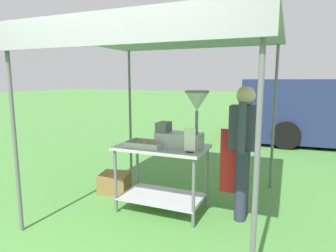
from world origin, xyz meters
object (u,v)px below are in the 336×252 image
(donut_fryer, at_px, (184,125))
(vendor, at_px, (243,145))
(donut_cart, at_px, (162,165))
(supply_crate, at_px, (115,182))
(menu_sign, at_px, (190,142))
(donut_tray, at_px, (146,145))
(stall_canopy, at_px, (165,40))

(donut_fryer, xyz_separation_m, vendor, (0.69, 0.18, -0.23))
(donut_cart, xyz_separation_m, supply_crate, (-0.92, 0.30, -0.46))
(menu_sign, xyz_separation_m, supply_crate, (-1.35, 0.49, -0.84))
(donut_cart, bearing_deg, donut_tray, -140.71)
(stall_canopy, bearing_deg, vendor, 6.32)
(donut_tray, bearing_deg, vendor, 16.51)
(stall_canopy, distance_m, donut_fryer, 1.07)
(stall_canopy, relative_size, menu_sign, 9.52)
(stall_canopy, distance_m, donut_tray, 1.32)
(donut_cart, bearing_deg, supply_crate, 161.74)
(stall_canopy, distance_m, supply_crate, 2.23)
(donut_tray, height_order, vendor, vendor)
(donut_tray, distance_m, vendor, 1.18)
(donut_fryer, bearing_deg, vendor, 14.44)
(donut_fryer, bearing_deg, stall_canopy, 166.36)
(donut_fryer, height_order, menu_sign, donut_fryer)
(donut_tray, height_order, donut_fryer, donut_fryer)
(menu_sign, distance_m, vendor, 0.67)
(stall_canopy, distance_m, menu_sign, 1.29)
(donut_cart, bearing_deg, menu_sign, -23.39)
(donut_fryer, xyz_separation_m, supply_crate, (-1.21, 0.28, -0.99))
(donut_tray, relative_size, menu_sign, 1.61)
(stall_canopy, bearing_deg, donut_fryer, -13.64)
(stall_canopy, height_order, vendor, stall_canopy)
(donut_cart, distance_m, donut_fryer, 0.60)
(donut_fryer, relative_size, menu_sign, 2.46)
(donut_cart, relative_size, menu_sign, 3.97)
(menu_sign, bearing_deg, donut_tray, 174.63)
(menu_sign, bearing_deg, vendor, 35.69)
(vendor, bearing_deg, donut_cart, -168.09)
(donut_cart, bearing_deg, vendor, 11.91)
(donut_cart, relative_size, vendor, 0.70)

